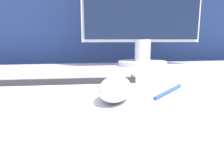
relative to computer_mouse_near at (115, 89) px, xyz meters
The scene contains 5 objects.
partition_panel 0.84m from the computer_mouse_near, 85.32° to the left, with size 5.00×0.03×1.23m.
computer_mouse_near is the anchor object (origin of this frame).
keyboard 0.25m from the computer_mouse_near, 115.79° to the left, with size 0.41×0.13×0.02m.
monitor 0.65m from the computer_mouse_near, 66.66° to the left, with size 0.54×0.22×0.53m.
pen 0.13m from the computer_mouse_near, 16.60° to the left, with size 0.11×0.11×0.01m.
Camera 1 is at (-0.15, -0.59, 0.84)m, focal length 35.00 mm.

